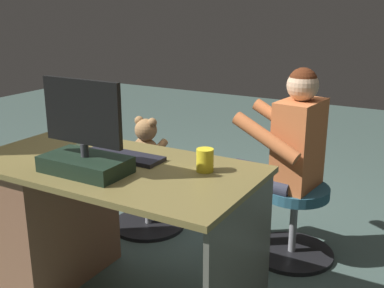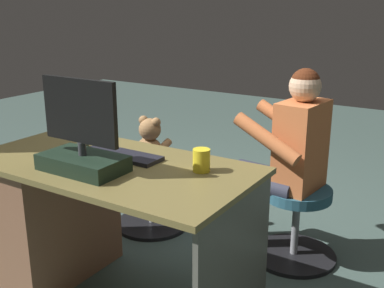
% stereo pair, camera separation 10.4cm
% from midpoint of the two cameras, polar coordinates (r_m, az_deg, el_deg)
% --- Properties ---
extents(ground_plane, '(10.00, 10.00, 0.00)m').
position_cam_midpoint_polar(ground_plane, '(2.85, -5.09, -14.23)').
color(ground_plane, '#3F534C').
extents(desk, '(1.39, 0.71, 0.73)m').
position_cam_midpoint_polar(desk, '(2.63, -16.59, -8.01)').
color(desk, brown).
rests_on(desk, ground_plane).
extents(monitor, '(0.41, 0.22, 0.42)m').
position_cam_midpoint_polar(monitor, '(2.15, -14.21, -0.37)').
color(monitor, black).
rests_on(monitor, desk).
extents(keyboard, '(0.42, 0.14, 0.02)m').
position_cam_midpoint_polar(keyboard, '(2.34, -9.62, -1.44)').
color(keyboard, black).
rests_on(keyboard, desk).
extents(computer_mouse, '(0.06, 0.10, 0.04)m').
position_cam_midpoint_polar(computer_mouse, '(2.52, -14.39, -0.26)').
color(computer_mouse, '#232D1F').
rests_on(computer_mouse, desk).
extents(cup, '(0.08, 0.08, 0.10)m').
position_cam_midpoint_polar(cup, '(2.12, 0.16, -1.96)').
color(cup, yellow).
rests_on(cup, desk).
extents(tv_remote, '(0.11, 0.15, 0.02)m').
position_cam_midpoint_polar(tv_remote, '(2.45, -15.48, -1.07)').
color(tv_remote, black).
rests_on(tv_remote, desk).
extents(office_chair_teddy, '(0.49, 0.49, 0.44)m').
position_cam_midpoint_polar(office_chair_teddy, '(3.18, -6.32, -5.76)').
color(office_chair_teddy, black).
rests_on(office_chair_teddy, ground_plane).
extents(teddy_bear, '(0.22, 0.22, 0.32)m').
position_cam_midpoint_polar(teddy_bear, '(3.08, -6.41, 0.15)').
color(teddy_bear, '#986F44').
rests_on(teddy_bear, office_chair_teddy).
extents(visitor_chair, '(0.50, 0.50, 0.44)m').
position_cam_midpoint_polar(visitor_chair, '(2.87, 11.16, -8.63)').
color(visitor_chair, black).
rests_on(visitor_chair, ground_plane).
extents(person, '(0.59, 0.51, 1.13)m').
position_cam_midpoint_polar(person, '(2.74, 9.67, -0.72)').
color(person, '#C86B3A').
rests_on(person, ground_plane).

